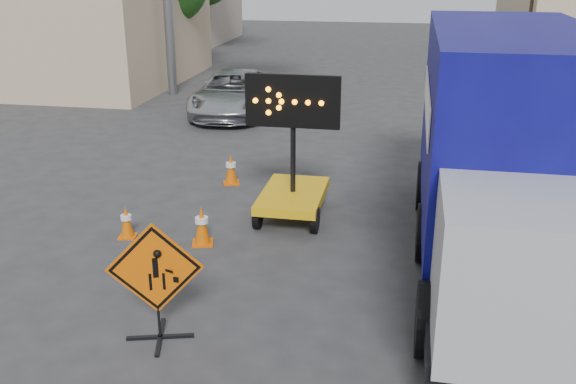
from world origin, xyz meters
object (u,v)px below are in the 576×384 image
(arrow_board, at_px, (293,187))
(pickup_truck, at_px, (233,93))
(construction_sign, at_px, (156,280))
(box_truck, at_px, (505,167))

(arrow_board, distance_m, pickup_truck, 9.83)
(construction_sign, xyz_separation_m, arrow_board, (1.07, 4.96, -0.28))
(construction_sign, distance_m, pickup_truck, 14.29)
(box_truck, bearing_deg, arrow_board, 157.75)
(construction_sign, distance_m, arrow_board, 5.08)
(construction_sign, distance_m, box_truck, 6.10)
(pickup_truck, relative_size, box_truck, 0.61)
(construction_sign, bearing_deg, arrow_board, 62.17)
(arrow_board, height_order, box_truck, box_truck)
(box_truck, bearing_deg, construction_sign, -146.45)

